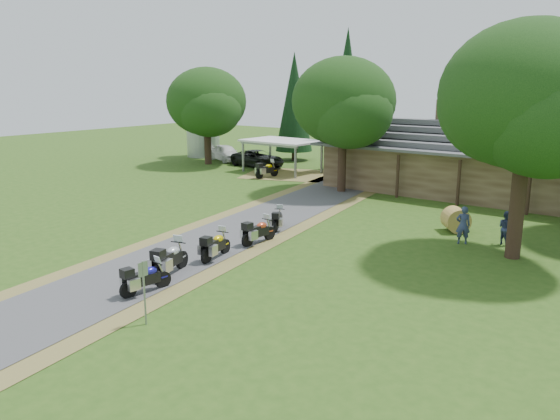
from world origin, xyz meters
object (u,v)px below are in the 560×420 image
Objects in this scene: car_dark_suv at (258,154)px; motorcycle_row_c at (216,244)px; motorcycle_row_b at (170,257)px; motorcycle_row_e at (278,218)px; motorcycle_row_d at (259,230)px; hay_bale at (456,220)px; silo at (203,123)px; car_white_sedan at (226,151)px; lodge at (483,158)px; motorcycle_row_a at (146,277)px; carport at (282,156)px; motorcycle_carport_a at (267,169)px.

car_dark_suv is 26.11m from motorcycle_row_c.
motorcycle_row_b is (14.97, -23.94, -0.38)m from car_dark_suv.
car_dark_suv is at bearing 14.73° from motorcycle_row_e.
motorcycle_row_d is 10.09m from hay_bale.
motorcycle_row_d is (0.06, 5.41, -0.07)m from motorcycle_row_b.
silo is 1.14× the size of car_white_sedan.
motorcycle_row_e is at bearing -128.54° from car_dark_suv.
car_white_sedan is (-24.50, 1.51, -1.47)m from lodge.
hay_bale reaches higher than motorcycle_row_e.
motorcycle_row_e is at bearing -38.16° from silo.
car_white_sedan is at bearing 45.27° from motorcycle_row_a.
car_white_sedan is 3.09× the size of motorcycle_row_c.
lodge is at bearing -9.96° from motorcycle_row_d.
motorcycle_row_b is at bearing -60.45° from carport.
lodge is at bearing -23.94° from motorcycle_row_c.
carport is 8.56m from car_white_sedan.
silo is 33.33m from hay_bale.
motorcycle_row_d is at bearing -110.73° from car_white_sedan.
car_white_sedan is 29.06m from hay_bale.
motorcycle_carport_a is 18.83m from hay_bale.
motorcycle_row_b is at bearing -176.04° from motorcycle_row_d.
lodge is at bearing -81.64° from car_dark_suv.
lodge is 10.82m from hay_bale.
silo reaches higher than car_dark_suv.
motorcycle_row_a is (24.50, -27.92, -2.73)m from silo.
silo is 3.92× the size of motorcycle_row_e.
lodge is 11.27× the size of motorcycle_row_c.
motorcycle_row_e is (-0.76, 5.44, -0.07)m from motorcycle_row_c.
motorcycle_row_b is at bearing -117.75° from car_white_sedan.
motorcycle_row_a is at bearing -118.73° from car_white_sedan.
motorcycle_row_c reaches higher than motorcycle_row_a.
car_dark_suv is at bearing 153.20° from hay_bale.
motorcycle_carport_a is (-15.54, -3.54, -1.75)m from lodge.
silo is at bearing 98.46° from car_white_sedan.
car_white_sedan is 3.44× the size of motorcycle_row_e.
carport is 2.96× the size of motorcycle_row_b.
carport is at bearing -80.53° from car_white_sedan.
motorcycle_row_a is 15.98m from hay_bale.
carport is at bearing 18.34° from motorcycle_row_c.
motorcycle_row_d is at bearing -53.63° from carport.
lodge is 21.51m from motorcycle_row_c.
motorcycle_row_b is (-4.75, -23.47, -1.73)m from lodge.
silo is 29.43m from motorcycle_row_e.
motorcycle_carport_a is at bearing -124.13° from car_dark_suv.
motorcycle_row_d is (-0.64, 7.23, 0.03)m from motorcycle_row_a.
motorcycle_row_b is at bearing -101.45° from lodge.
motorcycle_row_e is (18.99, -16.98, -0.40)m from car_white_sedan.
lodge reaches higher than hay_bale.
car_white_sedan reaches higher than motorcycle_carport_a.
car_dark_suv is 3.19× the size of motorcycle_row_a.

